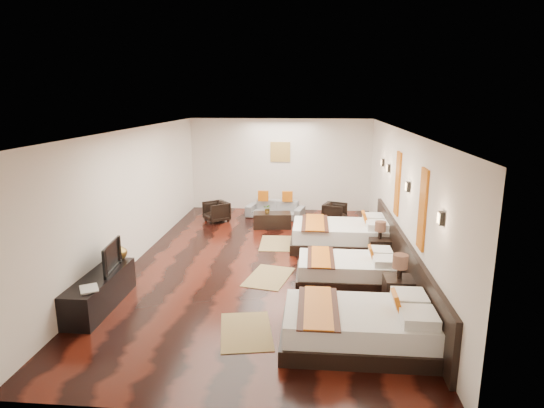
# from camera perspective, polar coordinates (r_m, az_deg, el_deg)

# --- Properties ---
(floor) EXTENTS (5.50, 9.50, 0.01)m
(floor) POSITION_cam_1_polar(r_m,az_deg,el_deg) (9.73, -1.01, -7.37)
(floor) COLOR black
(floor) RESTS_ON ground
(ceiling) EXTENTS (5.50, 9.50, 0.01)m
(ceiling) POSITION_cam_1_polar(r_m,az_deg,el_deg) (9.12, -1.08, 9.31)
(ceiling) COLOR white
(ceiling) RESTS_ON floor
(back_wall) EXTENTS (5.50, 0.01, 2.80)m
(back_wall) POSITION_cam_1_polar(r_m,az_deg,el_deg) (13.98, 1.04, 4.93)
(back_wall) COLOR silver
(back_wall) RESTS_ON floor
(left_wall) EXTENTS (0.01, 9.50, 2.80)m
(left_wall) POSITION_cam_1_polar(r_m,az_deg,el_deg) (10.00, -16.92, 0.98)
(left_wall) COLOR silver
(left_wall) RESTS_ON floor
(right_wall) EXTENTS (0.01, 9.50, 2.80)m
(right_wall) POSITION_cam_1_polar(r_m,az_deg,el_deg) (9.44, 15.79, 0.35)
(right_wall) COLOR silver
(right_wall) RESTS_ON floor
(headboard_panel) EXTENTS (0.08, 6.60, 0.90)m
(headboard_panel) POSITION_cam_1_polar(r_m,az_deg,el_deg) (8.94, 16.07, -6.74)
(headboard_panel) COLOR black
(headboard_panel) RESTS_ON floor
(bed_near) EXTENTS (2.17, 1.36, 0.83)m
(bed_near) POSITION_cam_1_polar(r_m,az_deg,el_deg) (6.74, 10.99, -14.84)
(bed_near) COLOR black
(bed_near) RESTS_ON floor
(bed_mid) EXTENTS (1.90, 1.19, 0.72)m
(bed_mid) POSITION_cam_1_polar(r_m,az_deg,el_deg) (8.80, 9.51, -8.11)
(bed_mid) COLOR black
(bed_mid) RESTS_ON floor
(bed_far) EXTENTS (2.30, 1.44, 0.88)m
(bed_far) POSITION_cam_1_polar(r_m,az_deg,el_deg) (10.71, 8.75, -3.88)
(bed_far) COLOR black
(bed_far) RESTS_ON floor
(nightstand_a) EXTENTS (0.47, 0.47, 0.93)m
(nightstand_a) POSITION_cam_1_polar(r_m,az_deg,el_deg) (7.95, 15.55, -10.23)
(nightstand_a) COLOR black
(nightstand_a) RESTS_ON floor
(nightstand_b) EXTENTS (0.44, 0.44, 0.86)m
(nightstand_b) POSITION_cam_1_polar(r_m,az_deg,el_deg) (10.05, 13.29, -5.24)
(nightstand_b) COLOR black
(nightstand_b) RESTS_ON floor
(jute_mat_near) EXTENTS (0.96, 1.32, 0.01)m
(jute_mat_near) POSITION_cam_1_polar(r_m,az_deg,el_deg) (7.09, -3.26, -15.62)
(jute_mat_near) COLOR olive
(jute_mat_near) RESTS_ON floor
(jute_mat_mid) EXTENTS (1.00, 1.34, 0.01)m
(jute_mat_mid) POSITION_cam_1_polar(r_m,az_deg,el_deg) (8.99, -0.41, -9.12)
(jute_mat_mid) COLOR olive
(jute_mat_mid) RESTS_ON floor
(jute_mat_far) EXTENTS (0.78, 1.22, 0.01)m
(jute_mat_far) POSITION_cam_1_polar(r_m,az_deg,el_deg) (10.95, 0.52, -4.94)
(jute_mat_far) COLOR olive
(jute_mat_far) RESTS_ON floor
(tv_console) EXTENTS (0.50, 1.80, 0.55)m
(tv_console) POSITION_cam_1_polar(r_m,az_deg,el_deg) (8.23, -20.71, -10.19)
(tv_console) COLOR black
(tv_console) RESTS_ON floor
(tv) EXTENTS (0.21, 0.86, 0.49)m
(tv) POSITION_cam_1_polar(r_m,az_deg,el_deg) (8.23, -19.96, -6.23)
(tv) COLOR black
(tv) RESTS_ON tv_console
(book) EXTENTS (0.40, 0.43, 0.03)m
(book) POSITION_cam_1_polar(r_m,az_deg,el_deg) (7.61, -22.93, -9.95)
(book) COLOR black
(book) RESTS_ON tv_console
(figurine) EXTENTS (0.37, 0.37, 0.33)m
(figurine) POSITION_cam_1_polar(r_m,az_deg,el_deg) (8.75, -18.72, -5.54)
(figurine) COLOR brown
(figurine) RESTS_ON tv_console
(sofa) EXTENTS (1.75, 0.99, 0.48)m
(sofa) POSITION_cam_1_polar(r_m,az_deg,el_deg) (13.23, 0.41, -0.67)
(sofa) COLOR gray
(sofa) RESTS_ON floor
(armchair_left) EXTENTS (0.86, 0.86, 0.57)m
(armchair_left) POSITION_cam_1_polar(r_m,az_deg,el_deg) (12.89, -6.99, -0.95)
(armchair_left) COLOR black
(armchair_left) RESTS_ON floor
(armchair_right) EXTENTS (0.75, 0.74, 0.54)m
(armchair_right) POSITION_cam_1_polar(r_m,az_deg,el_deg) (12.84, 7.86, -1.09)
(armchair_right) COLOR black
(armchair_right) RESTS_ON floor
(coffee_table) EXTENTS (1.05, 0.61, 0.40)m
(coffee_table) POSITION_cam_1_polar(r_m,az_deg,el_deg) (12.23, 0.01, -2.04)
(coffee_table) COLOR black
(coffee_table) RESTS_ON floor
(table_plant) EXTENTS (0.27, 0.25, 0.25)m
(table_plant) POSITION_cam_1_polar(r_m,az_deg,el_deg) (12.12, -0.55, -0.59)
(table_plant) COLOR #306120
(table_plant) RESTS_ON coffee_table
(orange_panel_a) EXTENTS (0.04, 0.40, 1.30)m
(orange_panel_a) POSITION_cam_1_polar(r_m,az_deg,el_deg) (7.56, 18.35, -0.65)
(orange_panel_a) COLOR #D86014
(orange_panel_a) RESTS_ON right_wall
(orange_panel_b) EXTENTS (0.04, 0.40, 1.30)m
(orange_panel_b) POSITION_cam_1_polar(r_m,az_deg,el_deg) (9.67, 15.47, 2.48)
(orange_panel_b) COLOR #D86014
(orange_panel_b) RESTS_ON right_wall
(sconce_near) EXTENTS (0.07, 0.12, 0.18)m
(sconce_near) POSITION_cam_1_polar(r_m,az_deg,el_deg) (6.49, 20.37, -1.69)
(sconce_near) COLOR black
(sconce_near) RESTS_ON right_wall
(sconce_mid) EXTENTS (0.07, 0.12, 0.18)m
(sconce_mid) POSITION_cam_1_polar(r_m,az_deg,el_deg) (8.57, 16.63, 2.09)
(sconce_mid) COLOR black
(sconce_mid) RESTS_ON right_wall
(sconce_far) EXTENTS (0.07, 0.12, 0.18)m
(sconce_far) POSITION_cam_1_polar(r_m,az_deg,el_deg) (10.71, 14.36, 4.38)
(sconce_far) COLOR black
(sconce_far) RESTS_ON right_wall
(sconce_lounge) EXTENTS (0.07, 0.12, 0.18)m
(sconce_lounge) POSITION_cam_1_polar(r_m,az_deg,el_deg) (11.59, 13.67, 5.07)
(sconce_lounge) COLOR black
(sconce_lounge) RESTS_ON right_wall
(gold_artwork) EXTENTS (0.60, 0.04, 0.60)m
(gold_artwork) POSITION_cam_1_polar(r_m,az_deg,el_deg) (13.91, 1.04, 6.55)
(gold_artwork) COLOR #AD873F
(gold_artwork) RESTS_ON back_wall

